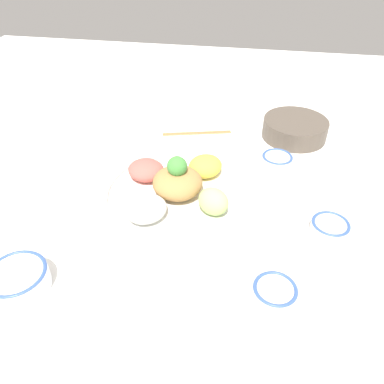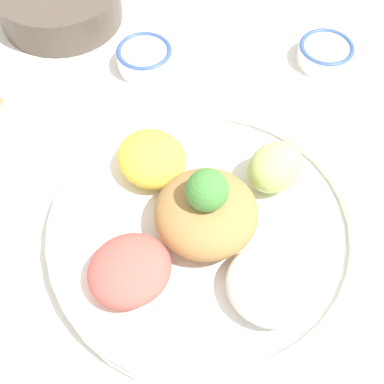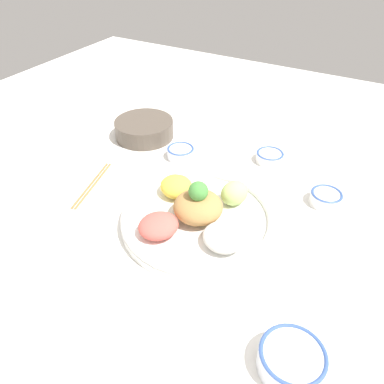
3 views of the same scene
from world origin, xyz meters
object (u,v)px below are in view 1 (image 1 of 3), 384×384
at_px(side_serving_bowl, 295,128).
at_px(rice_bowl_plain, 277,160).
at_px(sauce_bowl_red, 330,227).
at_px(sauce_bowl_dark, 274,293).
at_px(rice_bowl_blue, 18,279).
at_px(serving_spoon_main, 79,146).
at_px(serving_spoon_extra, 323,190).
at_px(salad_platter, 177,191).
at_px(chopsticks_pair_near, 197,132).

bearing_deg(side_serving_bowl, rice_bowl_plain, 72.91).
bearing_deg(sauce_bowl_red, sauce_bowl_dark, 58.83).
height_order(rice_bowl_blue, serving_spoon_main, rice_bowl_blue).
relative_size(sauce_bowl_red, serving_spoon_main, 0.63).
xyz_separation_m(sauce_bowl_dark, side_serving_bowl, (-0.06, -0.62, 0.01)).
bearing_deg(serving_spoon_main, sauce_bowl_dark, -157.22).
bearing_deg(serving_spoon_extra, rice_bowl_blue, -80.36).
relative_size(salad_platter, rice_bowl_plain, 4.51).
height_order(rice_bowl_blue, side_serving_bowl, side_serving_bowl).
relative_size(sauce_bowl_red, rice_bowl_plain, 0.99).
xyz_separation_m(salad_platter, rice_bowl_plain, (-0.24, -0.19, -0.01)).
bearing_deg(serving_spoon_extra, sauce_bowl_dark, -43.95).
bearing_deg(sauce_bowl_dark, rice_bowl_plain, -90.77).
height_order(salad_platter, serving_spoon_extra, salad_platter).
relative_size(rice_bowl_blue, chopsticks_pair_near, 0.53).
bearing_deg(rice_bowl_plain, serving_spoon_main, -0.15).
distance_m(rice_bowl_blue, serving_spoon_main, 0.52).
height_order(sauce_bowl_dark, side_serving_bowl, side_serving_bowl).
bearing_deg(salad_platter, rice_bowl_blue, 52.25).
xyz_separation_m(salad_platter, sauce_bowl_red, (-0.35, 0.06, -0.01)).
xyz_separation_m(sauce_bowl_dark, serving_spoon_extra, (-0.12, -0.35, -0.02)).
xyz_separation_m(sauce_bowl_red, serving_spoon_main, (0.70, -0.25, -0.01)).
height_order(sauce_bowl_dark, chopsticks_pair_near, sauce_bowl_dark).
relative_size(rice_bowl_blue, rice_bowl_plain, 1.36).
height_order(sauce_bowl_dark, rice_bowl_plain, same).
xyz_separation_m(side_serving_bowl, serving_spoon_extra, (-0.06, 0.27, -0.03)).
bearing_deg(serving_spoon_main, salad_platter, -148.73).
bearing_deg(salad_platter, serving_spoon_extra, -164.57).
distance_m(sauce_bowl_dark, side_serving_bowl, 0.62).
distance_m(rice_bowl_blue, chopsticks_pair_near, 0.69).
relative_size(salad_platter, chopsticks_pair_near, 1.76).
xyz_separation_m(sauce_bowl_red, sauce_bowl_dark, (0.12, 0.20, 0.00)).
bearing_deg(rice_bowl_blue, rice_bowl_plain, -133.76).
relative_size(rice_bowl_plain, side_serving_bowl, 0.43).
distance_m(salad_platter, rice_bowl_plain, 0.31).
xyz_separation_m(rice_bowl_plain, chopsticks_pair_near, (0.25, -0.14, -0.02)).
distance_m(sauce_bowl_dark, rice_bowl_plain, 0.45).
bearing_deg(sauce_bowl_red, salad_platter, -9.18).
bearing_deg(sauce_bowl_red, rice_bowl_plain, -65.36).
bearing_deg(rice_bowl_plain, chopsticks_pair_near, -30.25).
bearing_deg(salad_platter, chopsticks_pair_near, -88.86).
bearing_deg(serving_spoon_main, chopsticks_pair_near, -96.39).
bearing_deg(serving_spoon_extra, serving_spoon_main, -122.44).
height_order(side_serving_bowl, serving_spoon_main, side_serving_bowl).
distance_m(salad_platter, side_serving_bowl, 0.47).
relative_size(salad_platter, sauce_bowl_red, 4.54).
xyz_separation_m(chopsticks_pair_near, serving_spoon_main, (0.34, 0.14, -0.00)).
distance_m(sauce_bowl_red, side_serving_bowl, 0.43).
distance_m(side_serving_bowl, chopsticks_pair_near, 0.30).
bearing_deg(chopsticks_pair_near, rice_bowl_plain, 135.19).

